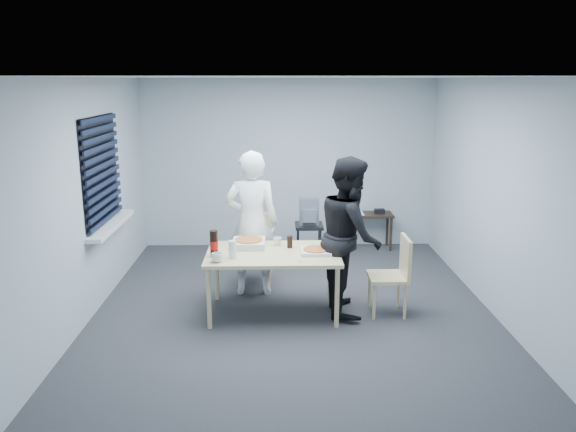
{
  "coord_description": "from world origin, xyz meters",
  "views": [
    {
      "loc": [
        -0.19,
        -6.12,
        2.58
      ],
      "look_at": [
        -0.06,
        0.1,
        1.06
      ],
      "focal_mm": 35.0,
      "sensor_mm": 36.0,
      "label": 1
    }
  ],
  "objects_px": {
    "mug_a": "(217,258)",
    "mug_b": "(277,241)",
    "stool": "(309,232)",
    "backpack": "(309,212)",
    "person_white": "(252,224)",
    "side_table": "(365,218)",
    "chair_far": "(256,243)",
    "dining_table": "(273,257)",
    "person_black": "(350,236)",
    "soda_bottle": "(214,244)",
    "chair_right": "(396,270)"
  },
  "relations": [
    {
      "from": "chair_far",
      "to": "chair_right",
      "type": "bearing_deg",
      "value": -34.3
    },
    {
      "from": "person_white",
      "to": "chair_far",
      "type": "bearing_deg",
      "value": -94.51
    },
    {
      "from": "mug_b",
      "to": "soda_bottle",
      "type": "xyz_separation_m",
      "value": [
        -0.68,
        -0.39,
        0.09
      ]
    },
    {
      "from": "mug_a",
      "to": "mug_b",
      "type": "relative_size",
      "value": 1.23
    },
    {
      "from": "person_white",
      "to": "backpack",
      "type": "height_order",
      "value": "person_white"
    },
    {
      "from": "person_black",
      "to": "mug_b",
      "type": "distance_m",
      "value": 0.84
    },
    {
      "from": "chair_far",
      "to": "soda_bottle",
      "type": "relative_size",
      "value": 3.1
    },
    {
      "from": "mug_b",
      "to": "side_table",
      "type": "bearing_deg",
      "value": 58.18
    },
    {
      "from": "dining_table",
      "to": "side_table",
      "type": "height_order",
      "value": "dining_table"
    },
    {
      "from": "stool",
      "to": "mug_b",
      "type": "xyz_separation_m",
      "value": [
        -0.46,
        -1.59,
        0.32
      ]
    },
    {
      "from": "person_white",
      "to": "mug_a",
      "type": "height_order",
      "value": "person_white"
    },
    {
      "from": "person_black",
      "to": "mug_a",
      "type": "distance_m",
      "value": 1.5
    },
    {
      "from": "backpack",
      "to": "person_white",
      "type": "bearing_deg",
      "value": -105.41
    },
    {
      "from": "person_black",
      "to": "soda_bottle",
      "type": "bearing_deg",
      "value": 97.34
    },
    {
      "from": "chair_right",
      "to": "side_table",
      "type": "xyz_separation_m",
      "value": [
        0.05,
        2.51,
        -0.03
      ]
    },
    {
      "from": "person_white",
      "to": "backpack",
      "type": "distance_m",
      "value": 1.45
    },
    {
      "from": "chair_far",
      "to": "side_table",
      "type": "relative_size",
      "value": 1.06
    },
    {
      "from": "chair_far",
      "to": "side_table",
      "type": "distance_m",
      "value": 2.17
    },
    {
      "from": "chair_far",
      "to": "backpack",
      "type": "bearing_deg",
      "value": 47.67
    },
    {
      "from": "mug_b",
      "to": "person_black",
      "type": "bearing_deg",
      "value": -14.07
    },
    {
      "from": "stool",
      "to": "mug_b",
      "type": "bearing_deg",
      "value": -106.09
    },
    {
      "from": "dining_table",
      "to": "stool",
      "type": "distance_m",
      "value": 1.93
    },
    {
      "from": "person_black",
      "to": "stool",
      "type": "relative_size",
      "value": 3.22
    },
    {
      "from": "mug_b",
      "to": "soda_bottle",
      "type": "bearing_deg",
      "value": -150.02
    },
    {
      "from": "person_white",
      "to": "stool",
      "type": "bearing_deg",
      "value": -121.74
    },
    {
      "from": "person_black",
      "to": "mug_a",
      "type": "bearing_deg",
      "value": 105.12
    },
    {
      "from": "side_table",
      "to": "soda_bottle",
      "type": "distance_m",
      "value": 3.33
    },
    {
      "from": "chair_far",
      "to": "mug_b",
      "type": "bearing_deg",
      "value": -70.61
    },
    {
      "from": "chair_far",
      "to": "side_table",
      "type": "xyz_separation_m",
      "value": [
        1.64,
        1.43,
        -0.03
      ]
    },
    {
      "from": "soda_bottle",
      "to": "dining_table",
      "type": "bearing_deg",
      "value": 11.29
    },
    {
      "from": "person_white",
      "to": "dining_table",
      "type": "bearing_deg",
      "value": 112.43
    },
    {
      "from": "person_white",
      "to": "backpack",
      "type": "relative_size",
      "value": 4.58
    },
    {
      "from": "side_table",
      "to": "soda_bottle",
      "type": "bearing_deg",
      "value": -128.3
    },
    {
      "from": "person_white",
      "to": "side_table",
      "type": "xyz_separation_m",
      "value": [
        1.67,
        1.85,
        -0.41
      ]
    },
    {
      "from": "mug_b",
      "to": "backpack",
      "type": "bearing_deg",
      "value": 73.8
    },
    {
      "from": "stool",
      "to": "backpack",
      "type": "xyz_separation_m",
      "value": [
        0.0,
        -0.01,
        0.3
      ]
    },
    {
      "from": "person_black",
      "to": "chair_far",
      "type": "bearing_deg",
      "value": 47.89
    },
    {
      "from": "person_black",
      "to": "soda_bottle",
      "type": "xyz_separation_m",
      "value": [
        -1.49,
        -0.19,
        -0.03
      ]
    },
    {
      "from": "side_table",
      "to": "mug_b",
      "type": "relative_size",
      "value": 8.4
    },
    {
      "from": "stool",
      "to": "soda_bottle",
      "type": "bearing_deg",
      "value": -119.95
    },
    {
      "from": "chair_far",
      "to": "stool",
      "type": "bearing_deg",
      "value": 48.08
    },
    {
      "from": "dining_table",
      "to": "stool",
      "type": "xyz_separation_m",
      "value": [
        0.51,
        1.85,
        -0.22
      ]
    },
    {
      "from": "chair_right",
      "to": "soda_bottle",
      "type": "distance_m",
      "value": 2.03
    },
    {
      "from": "person_white",
      "to": "soda_bottle",
      "type": "xyz_separation_m",
      "value": [
        -0.38,
        -0.75,
        -0.03
      ]
    },
    {
      "from": "chair_right",
      "to": "stool",
      "type": "relative_size",
      "value": 1.62
    },
    {
      "from": "person_black",
      "to": "backpack",
      "type": "height_order",
      "value": "person_black"
    },
    {
      "from": "person_white",
      "to": "mug_a",
      "type": "bearing_deg",
      "value": 70.84
    },
    {
      "from": "stool",
      "to": "backpack",
      "type": "height_order",
      "value": "backpack"
    },
    {
      "from": "mug_b",
      "to": "soda_bottle",
      "type": "relative_size",
      "value": 0.35
    },
    {
      "from": "chair_far",
      "to": "backpack",
      "type": "height_order",
      "value": "backpack"
    }
  ]
}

